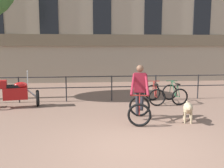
% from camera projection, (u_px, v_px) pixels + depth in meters
% --- Properties ---
extents(ground_plane, '(60.00, 60.00, 0.00)m').
position_uv_depth(ground_plane, '(136.00, 149.00, 5.87)').
color(ground_plane, '#7A5B4C').
extents(canal_railing, '(15.05, 0.05, 1.05)m').
position_uv_depth(canal_railing, '(112.00, 84.00, 10.88)').
color(canal_railing, '#232326').
rests_on(canal_railing, ground_plane).
extents(cyclist_with_bike, '(0.91, 1.29, 1.70)m').
position_uv_depth(cyclist_with_bike, '(140.00, 96.00, 8.02)').
color(cyclist_with_bike, black).
rests_on(cyclist_with_bike, ground_plane).
extents(dog, '(0.45, 0.97, 0.61)m').
position_uv_depth(dog, '(188.00, 109.00, 7.83)').
color(dog, tan).
rests_on(dog, ground_plane).
extents(parked_motorcycle, '(1.77, 0.92, 1.35)m').
position_uv_depth(parked_motorcycle, '(15.00, 93.00, 9.68)').
color(parked_motorcycle, black).
rests_on(parked_motorcycle, ground_plane).
extents(parked_bicycle_near_lamp, '(0.77, 1.17, 0.86)m').
position_uv_depth(parked_bicycle_near_lamp, '(155.00, 94.00, 10.46)').
color(parked_bicycle_near_lamp, black).
rests_on(parked_bicycle_near_lamp, ground_plane).
extents(parked_bicycle_mid_left, '(0.71, 1.14, 0.86)m').
position_uv_depth(parked_bicycle_mid_left, '(174.00, 94.00, 10.54)').
color(parked_bicycle_mid_left, black).
rests_on(parked_bicycle_mid_left, ground_plane).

